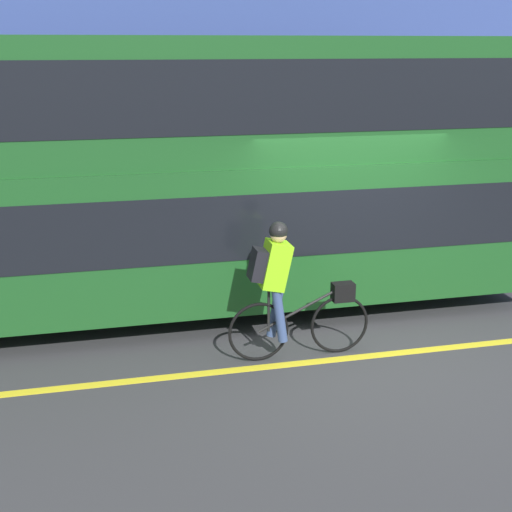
% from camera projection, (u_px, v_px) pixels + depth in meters
% --- Properties ---
extents(ground_plane, '(80.00, 80.00, 0.00)m').
position_uv_depth(ground_plane, '(367.00, 349.00, 8.70)').
color(ground_plane, '#38383A').
extents(road_center_line, '(50.00, 0.14, 0.01)m').
position_uv_depth(road_center_line, '(374.00, 355.00, 8.52)').
color(road_center_line, yellow).
rests_on(road_center_line, ground_plane).
extents(sidewalk_curb, '(60.00, 1.79, 0.13)m').
position_uv_depth(sidewalk_curb, '(273.00, 246.00, 12.90)').
color(sidewalk_curb, '#A8A399').
rests_on(sidewalk_curb, ground_plane).
extents(bus, '(9.15, 2.61, 3.67)m').
position_uv_depth(bus, '(195.00, 163.00, 9.58)').
color(bus, black).
rests_on(bus, ground_plane).
extents(cyclist_on_bike, '(1.72, 0.32, 1.67)m').
position_uv_depth(cyclist_on_bike, '(285.00, 286.00, 8.21)').
color(cyclist_on_bike, black).
rests_on(cyclist_on_bike, ground_plane).
extents(trash_bin, '(0.52, 0.52, 0.86)m').
position_uv_depth(trash_bin, '(293.00, 220.00, 12.75)').
color(trash_bin, '#262628').
rests_on(trash_bin, sidewalk_curb).
extents(street_sign_post, '(0.36, 0.09, 2.56)m').
position_uv_depth(street_sign_post, '(143.00, 171.00, 11.87)').
color(street_sign_post, '#59595B').
rests_on(street_sign_post, sidewalk_curb).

